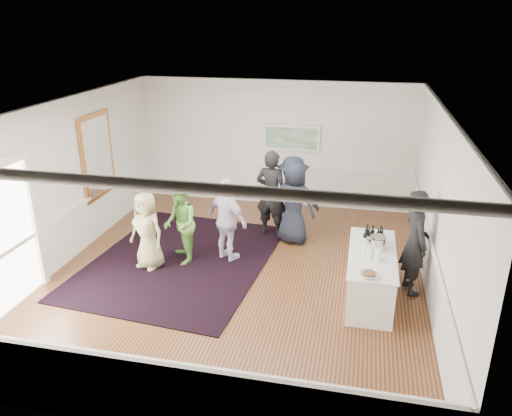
% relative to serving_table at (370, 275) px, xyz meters
% --- Properties ---
extents(floor, '(8.00, 8.00, 0.00)m').
position_rel_serving_table_xyz_m(floor, '(-2.48, 0.29, -0.43)').
color(floor, brown).
rests_on(floor, ground).
extents(ceiling, '(7.00, 8.00, 0.02)m').
position_rel_serving_table_xyz_m(ceiling, '(-2.48, 0.29, 2.77)').
color(ceiling, white).
rests_on(ceiling, wall_back).
extents(wall_left, '(0.02, 8.00, 3.20)m').
position_rel_serving_table_xyz_m(wall_left, '(-5.98, 0.29, 1.17)').
color(wall_left, white).
rests_on(wall_left, floor).
extents(wall_right, '(0.02, 8.00, 3.20)m').
position_rel_serving_table_xyz_m(wall_right, '(1.02, 0.29, 1.17)').
color(wall_right, white).
rests_on(wall_right, floor).
extents(wall_back, '(7.00, 0.02, 3.20)m').
position_rel_serving_table_xyz_m(wall_back, '(-2.48, 4.29, 1.17)').
color(wall_back, white).
rests_on(wall_back, floor).
extents(wall_front, '(7.00, 0.02, 3.20)m').
position_rel_serving_table_xyz_m(wall_front, '(-2.48, -3.71, 1.17)').
color(wall_front, white).
rests_on(wall_front, floor).
extents(wainscoting, '(7.00, 8.00, 1.00)m').
position_rel_serving_table_xyz_m(wainscoting, '(-2.48, 0.29, 0.07)').
color(wainscoting, white).
rests_on(wainscoting, floor).
extents(mirror, '(0.05, 1.25, 1.85)m').
position_rel_serving_table_xyz_m(mirror, '(-5.93, 1.59, 1.37)').
color(mirror, '#C57839').
rests_on(mirror, wall_left).
extents(doorway, '(0.10, 1.78, 2.56)m').
position_rel_serving_table_xyz_m(doorway, '(-5.92, -1.61, 0.99)').
color(doorway, white).
rests_on(doorway, wall_left).
extents(landscape_painting, '(1.44, 0.06, 0.66)m').
position_rel_serving_table_xyz_m(landscape_painting, '(-2.08, 4.24, 1.35)').
color(landscape_painting, white).
rests_on(landscape_painting, wall_back).
extents(area_rug, '(3.75, 4.71, 0.02)m').
position_rel_serving_table_xyz_m(area_rug, '(-3.74, 0.58, -0.42)').
color(area_rug, black).
rests_on(area_rug, floor).
extents(serving_table, '(0.80, 2.11, 0.85)m').
position_rel_serving_table_xyz_m(serving_table, '(0.00, 0.00, 0.00)').
color(serving_table, white).
rests_on(serving_table, floor).
extents(bartender, '(0.63, 0.80, 1.92)m').
position_rel_serving_table_xyz_m(bartender, '(0.72, 0.37, 0.53)').
color(bartender, black).
rests_on(bartender, floor).
extents(guest_tan, '(0.88, 0.71, 1.55)m').
position_rel_serving_table_xyz_m(guest_tan, '(-4.25, 0.21, 0.35)').
color(guest_tan, tan).
rests_on(guest_tan, floor).
extents(guest_green, '(0.93, 1.00, 1.64)m').
position_rel_serving_table_xyz_m(guest_green, '(-3.71, 0.56, 0.39)').
color(guest_green, '#6FB94A').
rests_on(guest_green, floor).
extents(guest_lilac, '(1.08, 0.87, 1.72)m').
position_rel_serving_table_xyz_m(guest_lilac, '(-2.82, 0.86, 0.43)').
color(guest_lilac, silver).
rests_on(guest_lilac, floor).
extents(guest_dark_a, '(1.29, 0.89, 1.84)m').
position_rel_serving_table_xyz_m(guest_dark_a, '(-1.73, 2.30, 0.49)').
color(guest_dark_a, '#1C222F').
rests_on(guest_dark_a, floor).
extents(guest_dark_b, '(0.80, 0.61, 1.97)m').
position_rel_serving_table_xyz_m(guest_dark_b, '(-2.18, 2.20, 0.56)').
color(guest_dark_b, black).
rests_on(guest_dark_b, floor).
extents(guest_navy, '(1.01, 0.79, 1.81)m').
position_rel_serving_table_xyz_m(guest_navy, '(-1.65, 1.99, 0.47)').
color(guest_navy, '#1C222F').
rests_on(guest_navy, floor).
extents(wine_bottles, '(0.37, 0.28, 0.31)m').
position_rel_serving_table_xyz_m(wine_bottles, '(0.00, 0.45, 0.58)').
color(wine_bottles, black).
rests_on(wine_bottles, serving_table).
extents(juice_pitchers, '(0.34, 0.34, 0.24)m').
position_rel_serving_table_xyz_m(juice_pitchers, '(-0.03, -0.17, 0.54)').
color(juice_pitchers, '#83BE44').
rests_on(juice_pitchers, serving_table).
extents(ice_bucket, '(0.26, 0.26, 0.25)m').
position_rel_serving_table_xyz_m(ice_bucket, '(0.09, 0.16, 0.54)').
color(ice_bucket, silver).
rests_on(ice_bucket, serving_table).
extents(nut_bowl, '(0.29, 0.29, 0.08)m').
position_rel_serving_table_xyz_m(nut_bowl, '(-0.05, -0.86, 0.46)').
color(nut_bowl, white).
rests_on(nut_bowl, serving_table).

